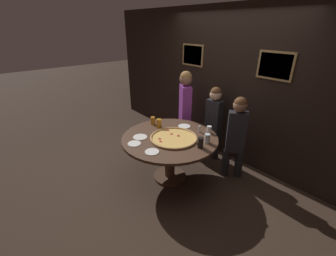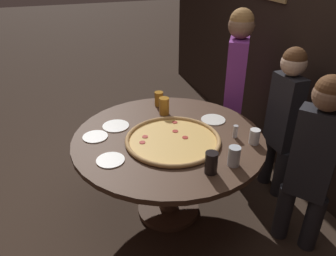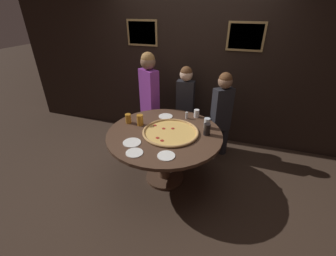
# 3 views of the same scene
# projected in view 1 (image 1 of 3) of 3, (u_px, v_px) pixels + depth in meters

# --- Properties ---
(ground_plane) EXTENTS (24.00, 24.00, 0.00)m
(ground_plane) POSITION_uv_depth(u_px,v_px,m) (170.00, 177.00, 3.69)
(ground_plane) COLOR #38281E
(back_wall) EXTENTS (6.40, 0.08, 2.60)m
(back_wall) POSITION_uv_depth(u_px,v_px,m) (226.00, 86.00, 3.93)
(back_wall) COLOR black
(back_wall) RESTS_ON ground_plane
(dining_table) EXTENTS (1.45, 1.45, 0.74)m
(dining_table) POSITION_uv_depth(u_px,v_px,m) (170.00, 145.00, 3.45)
(dining_table) COLOR #4C3323
(dining_table) RESTS_ON ground_plane
(giant_pizza) EXTENTS (0.71, 0.71, 0.03)m
(giant_pizza) POSITION_uv_depth(u_px,v_px,m) (174.00, 138.00, 3.33)
(giant_pizza) COLOR #EAB75B
(giant_pizza) RESTS_ON dining_table
(drink_cup_near_left) EXTENTS (0.08, 0.08, 0.13)m
(drink_cup_near_left) POSITION_uv_depth(u_px,v_px,m) (207.00, 138.00, 3.19)
(drink_cup_near_left) COLOR silver
(drink_cup_near_left) RESTS_ON dining_table
(drink_cup_far_left) EXTENTS (0.08, 0.08, 0.13)m
(drink_cup_far_left) POSITION_uv_depth(u_px,v_px,m) (153.00, 121.00, 3.79)
(drink_cup_far_left) COLOR #BC7A23
(drink_cup_far_left) RESTS_ON dining_table
(drink_cup_front_edge) EXTENTS (0.07, 0.07, 0.11)m
(drink_cup_front_edge) POSITION_uv_depth(u_px,v_px,m) (209.00, 129.00, 3.49)
(drink_cup_front_edge) COLOR white
(drink_cup_front_edge) RESTS_ON dining_table
(drink_cup_centre_back) EXTENTS (0.08, 0.08, 0.15)m
(drink_cup_centre_back) POSITION_uv_depth(u_px,v_px,m) (200.00, 143.00, 3.07)
(drink_cup_centre_back) COLOR black
(drink_cup_centre_back) RESTS_ON dining_table
(drink_cup_by_shaker) EXTENTS (0.09, 0.09, 0.15)m
(drink_cup_by_shaker) POSITION_uv_depth(u_px,v_px,m) (159.00, 123.00, 3.66)
(drink_cup_by_shaker) COLOR #BC7A23
(drink_cup_by_shaker) RESTS_ON dining_table
(white_plate_far_back) EXTENTS (0.19, 0.19, 0.01)m
(white_plate_far_back) POSITION_uv_depth(u_px,v_px,m) (152.00, 152.00, 2.98)
(white_plate_far_back) COLOR white
(white_plate_far_back) RESTS_ON dining_table
(white_plate_beside_cup) EXTENTS (0.21, 0.21, 0.01)m
(white_plate_beside_cup) POSITION_uv_depth(u_px,v_px,m) (140.00, 137.00, 3.37)
(white_plate_beside_cup) COLOR white
(white_plate_beside_cup) RESTS_ON dining_table
(white_plate_right_side) EXTENTS (0.19, 0.19, 0.01)m
(white_plate_right_side) POSITION_uv_depth(u_px,v_px,m) (134.00, 144.00, 3.18)
(white_plate_right_side) COLOR white
(white_plate_right_side) RESTS_ON dining_table
(white_plate_near_front) EXTENTS (0.20, 0.20, 0.01)m
(white_plate_near_front) POSITION_uv_depth(u_px,v_px,m) (184.00, 126.00, 3.73)
(white_plate_near_front) COLOR white
(white_plate_near_front) RESTS_ON dining_table
(condiment_shaker) EXTENTS (0.04, 0.04, 0.10)m
(condiment_shaker) POSITION_uv_depth(u_px,v_px,m) (199.00, 129.00, 3.52)
(condiment_shaker) COLOR silver
(condiment_shaker) RESTS_ON dining_table
(diner_centre_back) EXTENTS (0.33, 0.20, 1.33)m
(diner_centre_back) POSITION_uv_depth(u_px,v_px,m) (213.00, 119.00, 3.97)
(diner_centre_back) COLOR #232328
(diner_centre_back) RESTS_ON ground_plane
(diner_far_left) EXTENTS (0.40, 0.32, 1.54)m
(diner_far_left) POSITION_uv_depth(u_px,v_px,m) (185.00, 107.00, 4.21)
(diner_far_left) COLOR #232328
(diner_far_left) RESTS_ON ground_plane
(diner_side_left) EXTENTS (0.34, 0.30, 1.35)m
(diner_side_left) POSITION_uv_depth(u_px,v_px,m) (236.00, 134.00, 3.43)
(diner_side_left) COLOR #232328
(diner_side_left) RESTS_ON ground_plane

